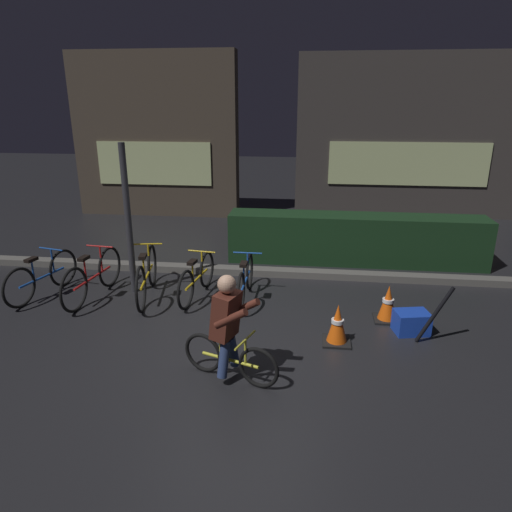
{
  "coord_description": "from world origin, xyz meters",
  "views": [
    {
      "loc": [
        0.95,
        -5.49,
        2.99
      ],
      "look_at": [
        0.2,
        0.6,
        0.9
      ],
      "focal_mm": 32.46,
      "sensor_mm": 36.0,
      "label": 1
    }
  ],
  "objects_px": {
    "traffic_cone_near": "(337,325)",
    "cyclist": "(228,327)",
    "street_post": "(128,221)",
    "parked_bike_center_left": "(147,275)",
    "blue_crate": "(411,322)",
    "closed_umbrella": "(434,315)",
    "traffic_cone_far": "(388,304)",
    "parked_bike_leftmost": "(42,276)",
    "parked_bike_left_mid": "(93,277)",
    "parked_bike_right_mid": "(245,280)",
    "parked_bike_center_right": "(197,278)"
  },
  "relations": [
    {
      "from": "traffic_cone_near",
      "to": "parked_bike_right_mid",
      "type": "bearing_deg",
      "value": 138.45
    },
    {
      "from": "parked_bike_center_left",
      "to": "traffic_cone_near",
      "type": "xyz_separation_m",
      "value": [
        2.91,
        -1.11,
        -0.11
      ]
    },
    {
      "from": "traffic_cone_near",
      "to": "closed_umbrella",
      "type": "distance_m",
      "value": 1.23
    },
    {
      "from": "traffic_cone_near",
      "to": "traffic_cone_far",
      "type": "bearing_deg",
      "value": 45.05
    },
    {
      "from": "parked_bike_leftmost",
      "to": "parked_bike_center_left",
      "type": "height_order",
      "value": "parked_bike_center_left"
    },
    {
      "from": "street_post",
      "to": "traffic_cone_far",
      "type": "distance_m",
      "value": 4.1
    },
    {
      "from": "parked_bike_left_mid",
      "to": "parked_bike_center_right",
      "type": "bearing_deg",
      "value": -76.18
    },
    {
      "from": "parked_bike_center_left",
      "to": "traffic_cone_far",
      "type": "distance_m",
      "value": 3.67
    },
    {
      "from": "parked_bike_center_right",
      "to": "cyclist",
      "type": "relative_size",
      "value": 1.2
    },
    {
      "from": "street_post",
      "to": "parked_bike_left_mid",
      "type": "relative_size",
      "value": 1.41
    },
    {
      "from": "closed_umbrella",
      "to": "traffic_cone_far",
      "type": "bearing_deg",
      "value": 127.81
    },
    {
      "from": "parked_bike_leftmost",
      "to": "traffic_cone_far",
      "type": "bearing_deg",
      "value": -79.63
    },
    {
      "from": "parked_bike_leftmost",
      "to": "traffic_cone_near",
      "type": "height_order",
      "value": "parked_bike_leftmost"
    },
    {
      "from": "parked_bike_right_mid",
      "to": "blue_crate",
      "type": "xyz_separation_m",
      "value": [
        2.37,
        -0.81,
        -0.17
      ]
    },
    {
      "from": "parked_bike_left_mid",
      "to": "parked_bike_center_right",
      "type": "height_order",
      "value": "parked_bike_left_mid"
    },
    {
      "from": "parked_bike_center_left",
      "to": "closed_umbrella",
      "type": "bearing_deg",
      "value": -113.29
    },
    {
      "from": "traffic_cone_far",
      "to": "cyclist",
      "type": "distance_m",
      "value": 2.62
    },
    {
      "from": "parked_bike_leftmost",
      "to": "parked_bike_right_mid",
      "type": "xyz_separation_m",
      "value": [
        3.22,
        0.24,
        -0.01
      ]
    },
    {
      "from": "street_post",
      "to": "traffic_cone_far",
      "type": "relative_size",
      "value": 4.51
    },
    {
      "from": "traffic_cone_near",
      "to": "cyclist",
      "type": "xyz_separation_m",
      "value": [
        -1.24,
        -0.94,
        0.37
      ]
    },
    {
      "from": "traffic_cone_near",
      "to": "parked_bike_center_left",
      "type": "bearing_deg",
      "value": 159.08
    },
    {
      "from": "parked_bike_center_left",
      "to": "parked_bike_left_mid",
      "type": "bearing_deg",
      "value": 88.68
    },
    {
      "from": "blue_crate",
      "to": "closed_umbrella",
      "type": "height_order",
      "value": "closed_umbrella"
    },
    {
      "from": "traffic_cone_near",
      "to": "closed_umbrella",
      "type": "bearing_deg",
      "value": 7.04
    },
    {
      "from": "traffic_cone_near",
      "to": "parked_bike_center_right",
      "type": "bearing_deg",
      "value": 150.48
    },
    {
      "from": "traffic_cone_near",
      "to": "closed_umbrella",
      "type": "height_order",
      "value": "closed_umbrella"
    },
    {
      "from": "street_post",
      "to": "traffic_cone_far",
      "type": "bearing_deg",
      "value": -8.13
    },
    {
      "from": "traffic_cone_near",
      "to": "cyclist",
      "type": "bearing_deg",
      "value": -142.69
    },
    {
      "from": "street_post",
      "to": "cyclist",
      "type": "distance_m",
      "value": 3.04
    },
    {
      "from": "street_post",
      "to": "parked_bike_center_left",
      "type": "relative_size",
      "value": 1.38
    },
    {
      "from": "parked_bike_right_mid",
      "to": "parked_bike_center_right",
      "type": "bearing_deg",
      "value": 90.17
    },
    {
      "from": "traffic_cone_far",
      "to": "parked_bike_center_right",
      "type": "bearing_deg",
      "value": 170.64
    },
    {
      "from": "parked_bike_right_mid",
      "to": "traffic_cone_near",
      "type": "relative_size",
      "value": 2.84
    },
    {
      "from": "parked_bike_right_mid",
      "to": "cyclist",
      "type": "xyz_separation_m",
      "value": [
        0.13,
        -2.15,
        0.31
      ]
    },
    {
      "from": "parked_bike_left_mid",
      "to": "blue_crate",
      "type": "xyz_separation_m",
      "value": [
        4.75,
        -0.59,
        -0.2
      ]
    },
    {
      "from": "parked_bike_center_left",
      "to": "blue_crate",
      "type": "relative_size",
      "value": 3.92
    },
    {
      "from": "parked_bike_center_right",
      "to": "traffic_cone_far",
      "type": "distance_m",
      "value": 2.91
    },
    {
      "from": "parked_bike_left_mid",
      "to": "parked_bike_leftmost",
      "type": "bearing_deg",
      "value": 97.26
    },
    {
      "from": "parked_bike_right_mid",
      "to": "traffic_cone_near",
      "type": "bearing_deg",
      "value": -131.3
    },
    {
      "from": "parked_bike_center_left",
      "to": "parked_bike_center_right",
      "type": "relative_size",
      "value": 1.15
    },
    {
      "from": "street_post",
      "to": "parked_bike_center_right",
      "type": "height_order",
      "value": "street_post"
    },
    {
      "from": "parked_bike_leftmost",
      "to": "blue_crate",
      "type": "height_order",
      "value": "parked_bike_leftmost"
    },
    {
      "from": "traffic_cone_near",
      "to": "blue_crate",
      "type": "distance_m",
      "value": 1.08
    },
    {
      "from": "parked_bike_center_left",
      "to": "closed_umbrella",
      "type": "xyz_separation_m",
      "value": [
        4.13,
        -0.96,
        0.03
      ]
    },
    {
      "from": "parked_bike_leftmost",
      "to": "parked_bike_left_mid",
      "type": "xyz_separation_m",
      "value": [
        0.84,
        0.02,
        0.03
      ]
    },
    {
      "from": "parked_bike_center_left",
      "to": "blue_crate",
      "type": "xyz_separation_m",
      "value": [
        3.92,
        -0.71,
        -0.21
      ]
    },
    {
      "from": "parked_bike_left_mid",
      "to": "cyclist",
      "type": "height_order",
      "value": "cyclist"
    },
    {
      "from": "parked_bike_center_right",
      "to": "traffic_cone_far",
      "type": "xyz_separation_m",
      "value": [
        2.87,
        -0.47,
        -0.06
      ]
    },
    {
      "from": "blue_crate",
      "to": "closed_umbrella",
      "type": "distance_m",
      "value": 0.41
    },
    {
      "from": "street_post",
      "to": "closed_umbrella",
      "type": "xyz_separation_m",
      "value": [
        4.43,
        -1.15,
        -0.8
      ]
    }
  ]
}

